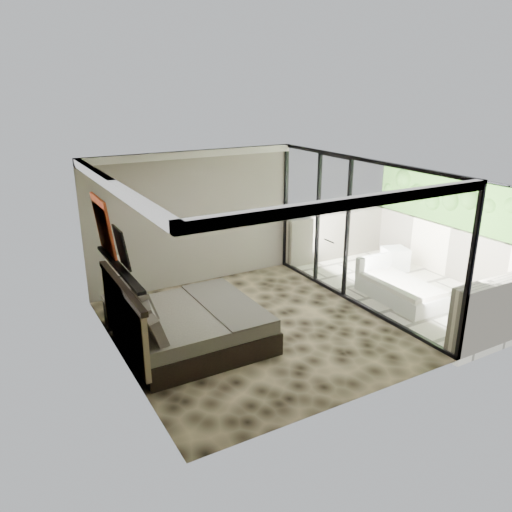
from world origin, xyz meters
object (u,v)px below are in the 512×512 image
lounger (398,289)px  table_lamp (117,272)px  nightstand (118,312)px  bed (187,325)px  ottoman (395,259)px

lounger → table_lamp: bearing=163.5°
nightstand → table_lamp: (0.06, 0.06, 0.73)m
bed → table_lamp: size_ratio=3.24×
lounger → ottoman: bearing=49.9°
nightstand → table_lamp: size_ratio=0.67×
bed → nightstand: 1.53m
ottoman → lounger: bearing=-132.3°
table_lamp → lounger: table_lamp is taller
table_lamp → ottoman: table_lamp is taller
table_lamp → lounger: (5.03, -1.70, -0.74)m
table_lamp → nightstand: bearing=-136.6°
nightstand → lounger: bearing=-12.4°
table_lamp → lounger: size_ratio=0.38×
bed → lounger: bearing=-4.2°
ottoman → lounger: (-1.16, -1.28, -0.04)m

